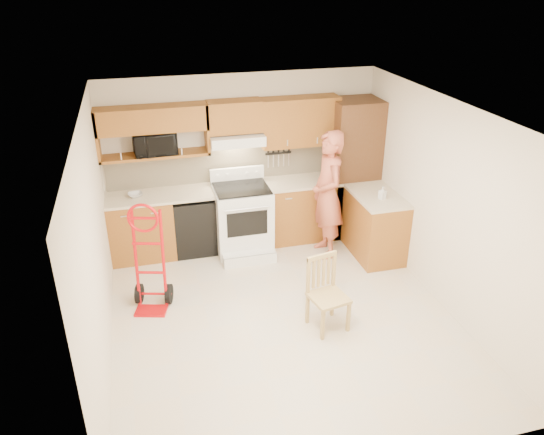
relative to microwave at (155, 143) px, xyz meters
name	(u,v)px	position (x,y,z in m)	size (l,w,h in m)	color
floor	(282,317)	(1.24, -2.08, -1.66)	(4.00, 4.50, 0.02)	beige
ceiling	(285,112)	(1.24, -2.08, 0.86)	(4.00, 4.50, 0.02)	white
wall_back	(242,158)	(1.24, 0.17, -0.40)	(4.00, 0.02, 2.50)	beige
wall_front	(368,357)	(1.24, -4.34, -0.40)	(4.00, 0.02, 2.50)	beige
wall_left	(94,247)	(-0.77, -2.08, -0.40)	(0.02, 4.50, 2.50)	beige
wall_right	(445,205)	(3.25, -2.08, -0.40)	(0.02, 4.50, 2.50)	beige
backsplash	(242,162)	(1.24, 0.15, -0.45)	(3.92, 0.03, 0.55)	beige
lower_cab_left	(141,228)	(-0.31, -0.14, -1.20)	(0.90, 0.60, 0.90)	#8D5A1D
dishwasher	(194,223)	(0.44, -0.14, -1.22)	(0.60, 0.60, 0.85)	black
lower_cab_right	(300,210)	(2.07, -0.14, -1.20)	(1.14, 0.60, 0.90)	#8D5A1D
countertop_left	(160,195)	(-0.01, -0.13, -0.73)	(1.50, 0.63, 0.04)	beige
countertop_right	(301,181)	(2.07, -0.13, -0.73)	(1.14, 0.63, 0.04)	beige
cab_return_right	(375,226)	(2.94, -0.94, -1.20)	(0.60, 1.00, 0.90)	#8D5A1D
countertop_return	(377,196)	(2.94, -0.94, -0.73)	(0.63, 1.00, 0.04)	beige
pantry_tall	(353,168)	(2.89, -0.14, -0.60)	(0.70, 0.60, 2.10)	#51331E
upper_cab_left	(152,119)	(-0.01, 0.00, 0.33)	(1.50, 0.33, 0.34)	#8D5A1D
upper_shelf_mw	(155,155)	(-0.01, 0.00, -0.18)	(1.50, 0.33, 0.04)	#8D5A1D
upper_cab_center	(235,116)	(1.12, 0.00, 0.29)	(0.76, 0.33, 0.44)	#8D5A1D
upper_cab_right	(300,121)	(2.07, 0.00, 0.15)	(1.14, 0.33, 0.70)	#8D5A1D
range_hood	(236,139)	(1.12, -0.06, -0.02)	(0.76, 0.46, 0.14)	white
knife_strip	(279,157)	(1.79, 0.12, -0.41)	(0.40, 0.05, 0.29)	black
microwave	(155,143)	(0.00, 0.00, 0.00)	(0.57, 0.38, 0.31)	black
range	(243,215)	(1.13, -0.36, -1.06)	(0.80, 1.05, 1.18)	white
person	(328,195)	(2.27, -0.74, -0.72)	(0.68, 0.44, 1.85)	#BA5941
hand_truck	(148,263)	(-0.26, -1.48, -1.01)	(0.50, 0.46, 1.27)	red
dining_chair	(329,295)	(1.70, -2.41, -1.20)	(0.40, 0.43, 0.89)	tan
soap_bottle	(383,193)	(2.94, -1.07, -0.62)	(0.08, 0.08, 0.18)	white
bowl	(135,195)	(-0.33, -0.13, -0.68)	(0.20, 0.20, 0.05)	white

